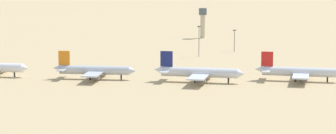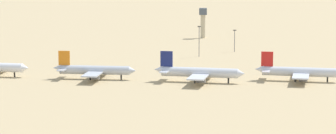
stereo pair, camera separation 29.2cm
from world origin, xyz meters
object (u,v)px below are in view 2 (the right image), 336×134
object	(u,v)px
light_pole_mid	(235,39)
control_tower	(203,20)
parked_jet_navy_2	(198,72)
parked_jet_red_3	(298,72)
parked_jet_orange_1	(94,70)
light_pole_west	(199,39)

from	to	relation	value
light_pole_mid	control_tower	bearing A→B (deg)	104.58
parked_jet_navy_2	light_pole_mid	size ratio (longest dim) A/B	3.11
parked_jet_red_3	control_tower	world-z (taller)	control_tower
parked_jet_orange_1	parked_jet_red_3	bearing A→B (deg)	3.63
parked_jet_red_3	control_tower	distance (m)	181.27
light_pole_west	light_pole_mid	distance (m)	30.59
parked_jet_orange_1	control_tower	bearing A→B (deg)	79.24
light_pole_west	light_pole_mid	size ratio (longest dim) A/B	1.32
parked_jet_navy_2	light_pole_west	bearing A→B (deg)	99.92
parked_jet_orange_1	control_tower	size ratio (longest dim) A/B	1.83
parked_jet_navy_2	light_pole_mid	distance (m)	108.37
parked_jet_red_3	parked_jet_navy_2	bearing A→B (deg)	-163.98
light_pole_west	control_tower	bearing A→B (deg)	89.80
light_pole_west	light_pole_mid	bearing A→B (deg)	49.82
parked_jet_red_3	light_pole_mid	world-z (taller)	light_pole_mid
parked_jet_navy_2	control_tower	distance (m)	181.41
parked_jet_orange_1	light_pole_west	world-z (taller)	light_pole_west
control_tower	light_pole_mid	size ratio (longest dim) A/B	1.61
parked_jet_orange_1	parked_jet_red_3	world-z (taller)	parked_jet_red_3
parked_jet_orange_1	parked_jet_red_3	distance (m)	88.24
light_pole_west	light_pole_mid	xyz separation A→B (m)	(19.69, 23.32, -2.09)
parked_jet_orange_1	parked_jet_navy_2	distance (m)	45.99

